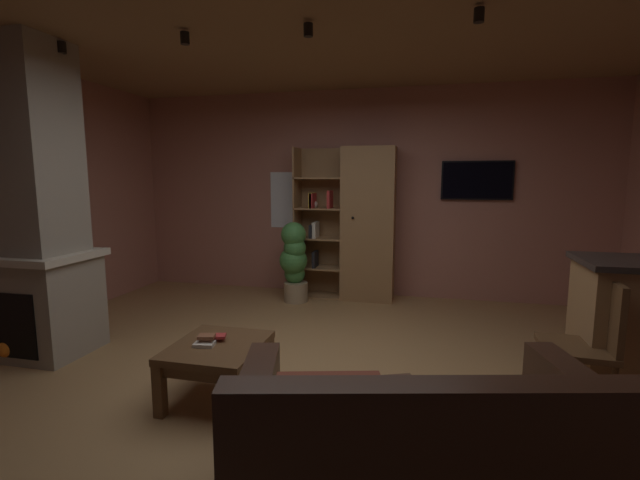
# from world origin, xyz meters

# --- Properties ---
(floor) EXTENTS (6.16, 5.45, 0.02)m
(floor) POSITION_xyz_m (0.00, 0.00, -0.01)
(floor) COLOR #A37A4C
(floor) RESTS_ON ground
(wall_back) EXTENTS (6.28, 0.06, 2.68)m
(wall_back) POSITION_xyz_m (0.00, 2.75, 1.34)
(wall_back) COLOR #AD7060
(wall_back) RESTS_ON ground
(ceiling) EXTENTS (6.16, 5.45, 0.02)m
(ceiling) POSITION_xyz_m (0.00, 0.00, 2.69)
(ceiling) COLOR #8E6B47
(window_pane_back) EXTENTS (0.74, 0.01, 0.76)m
(window_pane_back) POSITION_xyz_m (-0.89, 2.72, 1.25)
(window_pane_back) COLOR white
(stone_fireplace) EXTENTS (1.04, 0.75, 2.68)m
(stone_fireplace) POSITION_xyz_m (-2.53, 0.04, 1.21)
(stone_fireplace) COLOR gray
(stone_fireplace) RESTS_ON ground
(bookshelf_cabinet) EXTENTS (1.27, 0.41, 1.94)m
(bookshelf_cabinet) POSITION_xyz_m (0.04, 2.48, 0.96)
(bookshelf_cabinet) COLOR #997047
(bookshelf_cabinet) RESTS_ON ground
(leather_couch) EXTENTS (1.80, 1.26, 0.84)m
(leather_couch) POSITION_xyz_m (0.84, -1.24, 0.30)
(leather_couch) COLOR #382116
(leather_couch) RESTS_ON ground
(coffee_table) EXTENTS (0.61, 0.70, 0.41)m
(coffee_table) POSITION_xyz_m (-0.55, -0.38, 0.32)
(coffee_table) COLOR brown
(coffee_table) RESTS_ON ground
(table_book_0) EXTENTS (0.15, 0.12, 0.02)m
(table_book_0) POSITION_xyz_m (-0.62, -0.43, 0.42)
(table_book_0) COLOR beige
(table_book_0) RESTS_ON coffee_table
(table_book_1) EXTENTS (0.15, 0.12, 0.02)m
(table_book_1) POSITION_xyz_m (-0.59, -0.32, 0.44)
(table_book_1) COLOR #B22D2D
(table_book_1) RESTS_ON coffee_table
(table_book_2) EXTENTS (0.13, 0.11, 0.02)m
(table_book_2) POSITION_xyz_m (-0.62, -0.40, 0.46)
(table_book_2) COLOR brown
(table_book_2) RESTS_ON coffee_table
(dining_chair) EXTENTS (0.44, 0.44, 0.92)m
(dining_chair) POSITION_xyz_m (1.88, -0.04, 0.53)
(dining_chair) COLOR brown
(dining_chair) RESTS_ON ground
(potted_floor_plant) EXTENTS (0.35, 0.36, 1.01)m
(potted_floor_plant) POSITION_xyz_m (-0.75, 2.13, 0.54)
(potted_floor_plant) COLOR #9E896B
(potted_floor_plant) RESTS_ON ground
(wall_mounted_tv) EXTENTS (0.85, 0.06, 0.48)m
(wall_mounted_tv) POSITION_xyz_m (1.44, 2.69, 1.52)
(wall_mounted_tv) COLOR black
(track_light_spot_0) EXTENTS (0.07, 0.07, 0.09)m
(track_light_spot_0) POSITION_xyz_m (-2.11, 0.13, 2.61)
(track_light_spot_0) COLOR black
(track_light_spot_1) EXTENTS (0.07, 0.07, 0.09)m
(track_light_spot_1) POSITION_xyz_m (-1.00, 0.14, 2.61)
(track_light_spot_1) COLOR black
(track_light_spot_2) EXTENTS (0.07, 0.07, 0.09)m
(track_light_spot_2) POSITION_xyz_m (-0.03, 0.18, 2.61)
(track_light_spot_2) COLOR black
(track_light_spot_3) EXTENTS (0.07, 0.07, 0.09)m
(track_light_spot_3) POSITION_xyz_m (1.13, 0.15, 2.61)
(track_light_spot_3) COLOR black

